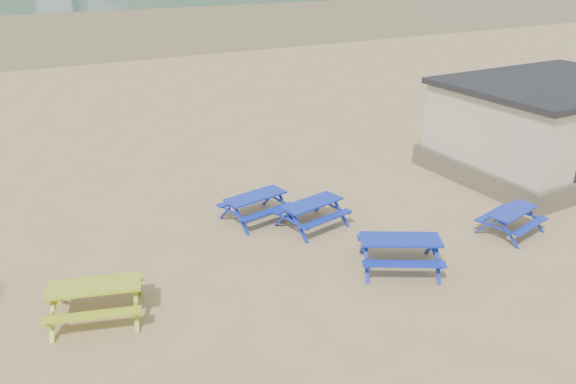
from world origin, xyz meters
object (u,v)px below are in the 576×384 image
picnic_table_yellow (97,301)px  amenity_block (550,126)px  picnic_table_blue_a (256,207)px  picnic_table_blue_b (312,214)px

picnic_table_yellow → amenity_block: 15.92m
picnic_table_blue_a → amenity_block: bearing=-16.3°
picnic_table_yellow → amenity_block: bearing=22.6°
picnic_table_yellow → picnic_table_blue_b: bearing=30.8°
picnic_table_blue_b → picnic_table_yellow: picnic_table_yellow is taller
picnic_table_blue_a → picnic_table_blue_b: size_ratio=1.00×
picnic_table_blue_a → picnic_table_blue_b: (1.16, -1.18, -0.00)m
picnic_table_yellow → amenity_block: amenity_block is taller
picnic_table_blue_a → amenity_block: amenity_block is taller
amenity_block → picnic_table_blue_a: bearing=173.3°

